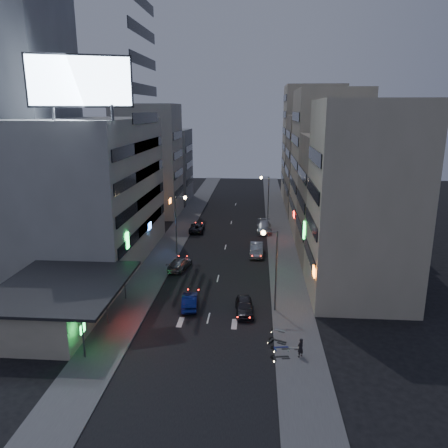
# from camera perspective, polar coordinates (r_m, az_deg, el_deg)

# --- Properties ---
(ground) EXTENTS (180.00, 180.00, 0.00)m
(ground) POSITION_cam_1_polar(r_m,az_deg,el_deg) (38.56, -2.73, -14.87)
(ground) COLOR black
(ground) RESTS_ON ground
(sidewalk_left) EXTENTS (4.00, 120.00, 0.12)m
(sidewalk_left) POSITION_cam_1_polar(r_m,az_deg,el_deg) (67.18, -6.38, -1.76)
(sidewalk_left) COLOR #4C4C4F
(sidewalk_left) RESTS_ON ground
(sidewalk_right) EXTENTS (4.00, 120.00, 0.12)m
(sidewalk_right) POSITION_cam_1_polar(r_m,az_deg,el_deg) (66.14, 7.38, -2.06)
(sidewalk_right) COLOR #4C4C4F
(sidewalk_right) RESTS_ON ground
(food_court) EXTENTS (11.00, 13.00, 3.88)m
(food_court) POSITION_cam_1_polar(r_m,az_deg,el_deg) (43.19, -21.31, -9.60)
(food_court) COLOR beige
(food_court) RESTS_ON ground
(white_building) EXTENTS (14.00, 24.00, 18.00)m
(white_building) POSITION_cam_1_polar(r_m,az_deg,el_deg) (58.23, -17.23, 4.15)
(white_building) COLOR #AAAAA5
(white_building) RESTS_ON ground
(grey_tower) EXTENTS (10.00, 14.00, 34.00)m
(grey_tower) POSITION_cam_1_polar(r_m,az_deg,el_deg) (63.93, -24.48, 11.63)
(grey_tower) COLOR gray
(grey_tower) RESTS_ON ground
(shophouse_near) EXTENTS (10.00, 11.00, 20.00)m
(shophouse_near) POSITION_cam_1_polar(r_m,az_deg,el_deg) (45.93, 17.74, 2.68)
(shophouse_near) COLOR beige
(shophouse_near) RESTS_ON ground
(shophouse_mid) EXTENTS (11.00, 12.00, 16.00)m
(shophouse_mid) POSITION_cam_1_polar(r_m,az_deg,el_deg) (57.44, 15.53, 3.12)
(shophouse_mid) COLOR gray
(shophouse_mid) RESTS_ON ground
(shophouse_far) EXTENTS (10.00, 14.00, 22.00)m
(shophouse_far) POSITION_cam_1_polar(r_m,az_deg,el_deg) (69.54, 13.30, 7.71)
(shophouse_far) COLOR beige
(shophouse_far) RESTS_ON ground
(far_left_a) EXTENTS (11.00, 10.00, 20.00)m
(far_left_a) POSITION_cam_1_polar(r_m,az_deg,el_deg) (81.22, -9.88, 8.14)
(far_left_a) COLOR #AAAAA5
(far_left_a) RESTS_ON ground
(far_left_b) EXTENTS (12.00, 10.00, 15.00)m
(far_left_b) POSITION_cam_1_polar(r_m,az_deg,el_deg) (94.19, -8.19, 7.56)
(far_left_b) COLOR gray
(far_left_b) RESTS_ON ground
(far_right_a) EXTENTS (11.00, 12.00, 18.00)m
(far_right_a) POSITION_cam_1_polar(r_m,az_deg,el_deg) (84.59, 12.04, 7.61)
(far_right_a) COLOR gray
(far_right_a) RESTS_ON ground
(far_right_b) EXTENTS (12.00, 12.00, 24.00)m
(far_right_b) POSITION_cam_1_polar(r_m,az_deg,el_deg) (98.20, 11.38, 10.35)
(far_right_b) COLOR beige
(far_right_b) RESTS_ON ground
(billboard) EXTENTS (9.52, 3.75, 6.20)m
(billboard) POSITION_cam_1_polar(r_m,az_deg,el_deg) (46.63, -18.28, 17.26)
(billboard) COLOR #595B60
(billboard) RESTS_ON white_building
(street_lamp_right_near) EXTENTS (1.60, 0.44, 8.02)m
(street_lamp_right_near) POSITION_cam_1_polar(r_m,az_deg,el_deg) (41.59, 6.33, -4.55)
(street_lamp_right_near) COLOR #595B60
(street_lamp_right_near) RESTS_ON sidewalk_right
(street_lamp_left) EXTENTS (1.60, 0.44, 8.02)m
(street_lamp_left) POSITION_cam_1_polar(r_m,az_deg,el_deg) (57.83, -5.94, 0.98)
(street_lamp_left) COLOR #595B60
(street_lamp_left) RESTS_ON sidewalk_left
(street_lamp_right_far) EXTENTS (1.60, 0.44, 8.02)m
(street_lamp_right_far) POSITION_cam_1_polar(r_m,az_deg,el_deg) (74.53, 5.53, 4.10)
(street_lamp_right_far) COLOR #595B60
(street_lamp_right_far) RESTS_ON sidewalk_right
(parked_car_right_near) EXTENTS (2.05, 4.36, 1.44)m
(parked_car_right_near) POSITION_cam_1_polar(r_m,az_deg,el_deg) (42.67, 2.69, -10.70)
(parked_car_right_near) COLOR #2A292F
(parked_car_right_near) RESTS_ON ground
(parked_car_right_mid) EXTENTS (1.76, 4.95, 1.63)m
(parked_car_right_mid) POSITION_cam_1_polar(r_m,az_deg,el_deg) (58.89, 4.27, -3.33)
(parked_car_right_mid) COLOR #A4A9AC
(parked_car_right_mid) RESTS_ON ground
(parked_car_left) EXTENTS (2.40, 4.91, 1.34)m
(parked_car_left) POSITION_cam_1_polar(r_m,az_deg,el_deg) (70.19, -3.56, -0.46)
(parked_car_left) COLOR #2C2B31
(parked_car_left) RESTS_ON ground
(parked_car_right_far) EXTENTS (2.41, 5.71, 1.64)m
(parked_car_right_far) POSITION_cam_1_polar(r_m,az_deg,el_deg) (69.97, 5.27, -0.41)
(parked_car_right_far) COLOR #A1A5A9
(parked_car_right_far) RESTS_ON ground
(road_car_blue) EXTENTS (1.92, 4.34, 1.39)m
(road_car_blue) POSITION_cam_1_polar(r_m,az_deg,el_deg) (43.95, -4.50, -9.98)
(road_car_blue) COLOR navy
(road_car_blue) RESTS_ON ground
(road_car_silver) EXTENTS (2.80, 5.07, 1.39)m
(road_car_silver) POSITION_cam_1_polar(r_m,az_deg,el_deg) (54.02, -5.82, -5.19)
(road_car_silver) COLOR #919598
(road_car_silver) RESTS_ON ground
(person) EXTENTS (0.69, 0.66, 1.58)m
(person) POSITION_cam_1_polar(r_m,az_deg,el_deg) (36.13, 9.95, -15.62)
(person) COLOR black
(person) RESTS_ON sidewalk_right
(scooter_black_a) EXTENTS (0.86, 1.88, 1.11)m
(scooter_black_a) POSITION_cam_1_polar(r_m,az_deg,el_deg) (36.24, 8.47, -15.90)
(scooter_black_a) COLOR black
(scooter_black_a) RESTS_ON sidewalk_right
(scooter_silver_a) EXTENTS (0.65, 1.72, 1.03)m
(scooter_silver_a) POSITION_cam_1_polar(r_m,az_deg,el_deg) (37.53, 10.05, -14.88)
(scooter_silver_a) COLOR #A1A4A8
(scooter_silver_a) RESTS_ON sidewalk_right
(scooter_blue) EXTENTS (0.85, 1.88, 1.11)m
(scooter_blue) POSITION_cam_1_polar(r_m,az_deg,el_deg) (37.48, 8.43, -14.79)
(scooter_blue) COLOR navy
(scooter_blue) RESTS_ON sidewalk_right
(scooter_black_b) EXTENTS (1.45, 2.13, 1.24)m
(scooter_black_b) POSITION_cam_1_polar(r_m,az_deg,el_deg) (38.00, 8.28, -14.23)
(scooter_black_b) COLOR black
(scooter_black_b) RESTS_ON sidewalk_right
(scooter_silver_b) EXTENTS (0.98, 1.68, 0.97)m
(scooter_silver_b) POSITION_cam_1_polar(r_m,az_deg,el_deg) (39.77, 8.07, -13.04)
(scooter_silver_b) COLOR gray
(scooter_silver_b) RESTS_ON sidewalk_right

